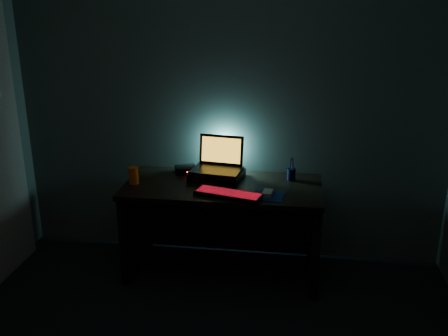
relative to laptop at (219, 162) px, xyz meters
name	(u,v)px	position (x,y,z in m)	size (l,w,h in m)	color
room	(169,208)	(0.06, -1.80, 0.38)	(3.50, 4.00, 2.50)	black
desk	(224,213)	(0.06, -0.13, -0.38)	(1.50, 0.70, 0.75)	black
riser	(217,175)	(-0.01, -0.05, -0.09)	(0.40, 0.30, 0.06)	black
laptop	(219,162)	(0.00, 0.00, 0.00)	(0.41, 0.33, 0.26)	black
keyboard	(229,194)	(0.13, -0.40, -0.11)	(0.51, 0.28, 0.03)	black
mousepad	(268,196)	(0.41, -0.36, -0.12)	(0.22, 0.20, 0.00)	navy
mouse	(268,193)	(0.41, -0.36, -0.10)	(0.07, 0.11, 0.03)	gray
pen_cup	(291,174)	(0.58, -0.01, -0.07)	(0.07, 0.07, 0.09)	black
juice_glass	(133,175)	(-0.62, -0.25, -0.06)	(0.08, 0.08, 0.13)	#FF610D
router	(186,170)	(-0.28, 0.05, -0.09)	(0.20, 0.18, 0.05)	black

